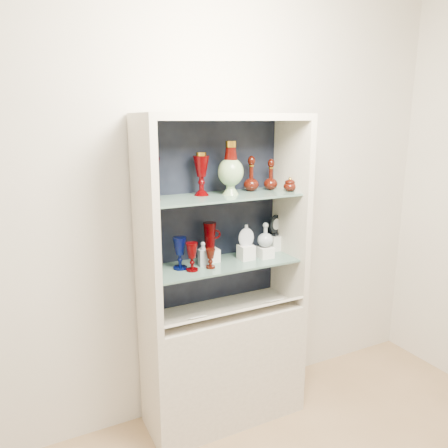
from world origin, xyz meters
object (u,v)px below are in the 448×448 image
pedestal_lamp_left (152,177)px  pedestal_lamp_right (201,174)px  lidded_bowl (290,184)px  flat_flask (246,235)px  cobalt_goblet (180,253)px  ruby_pitcher (210,236)px  ruby_goblet_small (210,258)px  ruby_decanter_b (271,174)px  ruby_decanter_a (251,172)px  clear_square_bottle (203,254)px  ruby_goblet_tall (192,257)px  clear_round_decanter (265,235)px  enamel_urn (231,168)px  cameo_medallion (276,225)px

pedestal_lamp_left → pedestal_lamp_right: (0.31, 0.02, -0.00)m
pedestal_lamp_right → lidded_bowl: bearing=-11.7°
lidded_bowl → flat_flask: lidded_bowl is taller
cobalt_goblet → pedestal_lamp_right: bearing=13.8°
cobalt_goblet → ruby_pitcher: (0.22, 0.05, 0.07)m
ruby_goblet_small → ruby_pitcher: size_ratio=0.71×
pedestal_lamp_left → pedestal_lamp_right: size_ratio=1.01×
pedestal_lamp_left → ruby_decanter_b: (0.78, 0.01, -0.02)m
pedestal_lamp_left → lidded_bowl: (0.86, -0.09, -0.08)m
ruby_decanter_a → lidded_bowl: (0.21, -0.12, -0.08)m
clear_square_bottle → lidded_bowl: bearing=-6.5°
ruby_goblet_small → lidded_bowl: bearing=-0.9°
ruby_goblet_tall → flat_flask: 0.40m
ruby_decanter_b → ruby_pitcher: size_ratio=1.25×
lidded_bowl → flat_flask: bearing=167.7°
ruby_goblet_small → clear_round_decanter: clear_round_decanter is taller
cobalt_goblet → ruby_pitcher: 0.23m
cobalt_goblet → enamel_urn: bearing=-2.4°
pedestal_lamp_right → clear_square_bottle: (-0.02, -0.05, -0.47)m
clear_round_decanter → flat_flask: bearing=168.7°
lidded_bowl → clear_round_decanter: size_ratio=0.60×
flat_flask → pedestal_lamp_left: bearing=-168.4°
ruby_goblet_tall → flat_flask: size_ratio=1.23×
ruby_goblet_small → ruby_pitcher: bearing=66.6°
pedestal_lamp_left → enamel_urn: enamel_urn is taller
enamel_urn → ruby_decanter_a: size_ratio=1.28×
pedestal_lamp_right → ruby_pitcher: 0.39m
flat_flask → ruby_decanter_a: bearing=56.8°
flat_flask → cameo_medallion: bearing=32.3°
lidded_bowl → clear_square_bottle: lidded_bowl is taller
pedestal_lamp_right → lidded_bowl: 0.57m
ruby_decanter_a → lidded_bowl: ruby_decanter_a is taller
ruby_decanter_b → ruby_goblet_small: size_ratio=1.77×
ruby_goblet_small → cameo_medallion: cameo_medallion is taller
ruby_decanter_a → ruby_goblet_small: ruby_decanter_a is taller
ruby_goblet_tall → ruby_pitcher: bearing=33.8°
cobalt_goblet → lidded_bowl: bearing=-6.0°
ruby_goblet_tall → cameo_medallion: cameo_medallion is taller
pedestal_lamp_right → flat_flask: pedestal_lamp_right is taller
pedestal_lamp_right → ruby_pitcher: size_ratio=1.52×
clear_square_bottle → clear_round_decanter: size_ratio=0.99×
lidded_bowl → ruby_goblet_small: (-0.54, 0.01, -0.41)m
ruby_decanter_b → lidded_bowl: bearing=-52.9°
ruby_pitcher → clear_round_decanter: bearing=3.0°
lidded_bowl → cameo_medallion: bearing=90.0°
ruby_decanter_b → lidded_bowl: (0.08, -0.10, -0.06)m
pedestal_lamp_left → cobalt_goblet: 0.48m
pedestal_lamp_right → ruby_goblet_tall: (-0.11, -0.10, -0.46)m
lidded_bowl → clear_round_decanter: lidded_bowl is taller
ruby_decanter_a → clear_square_bottle: bearing=-171.8°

